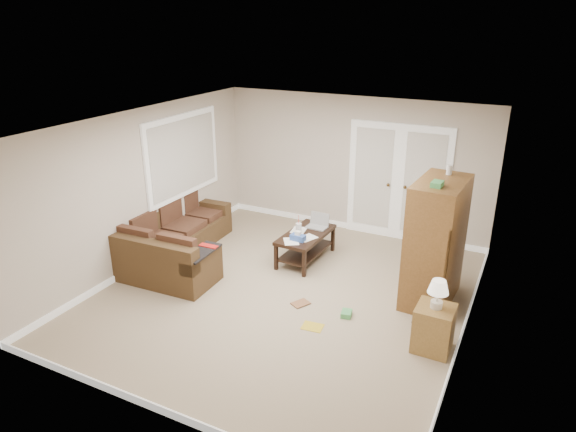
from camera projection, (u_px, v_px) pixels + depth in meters
The scene contains 17 objects.
floor at pixel (285, 293), 7.51m from camera, with size 5.50×5.50×0.00m, color tan.
ceiling at pixel (285, 123), 6.60m from camera, with size 5.00×5.50×0.02m, color silver.
wall_left at pixel (144, 188), 8.09m from camera, with size 0.02×5.50×2.50m, color beige.
wall_right at pixel (475, 248), 6.01m from camera, with size 0.02×5.50×2.50m, color beige.
wall_back at pixel (353, 165), 9.34m from camera, with size 5.00×0.02×2.50m, color beige.
wall_front at pixel (151, 309), 4.76m from camera, with size 5.00×0.02×2.50m, color beige.
baseboards at pixel (285, 290), 7.49m from camera, with size 5.00×5.50×0.10m, color white, non-canonical shape.
french_doors at pixel (397, 183), 9.04m from camera, with size 1.80×0.05×2.13m.
window_left at pixel (183, 156), 8.80m from camera, with size 0.05×1.92×1.42m.
sectional_sofa at pixel (174, 244), 8.39m from camera, with size 1.74×2.49×0.76m.
coffee_table at pixel (306, 245), 8.46m from camera, with size 0.63×1.19×0.80m.
tv_armoire at pixel (435, 242), 7.05m from camera, with size 0.67×1.14×1.90m.
side_cabinet at pixel (434, 325), 6.14m from camera, with size 0.45×0.45×0.94m.
space_heater at pixel (440, 243), 8.77m from camera, with size 0.13×0.11×0.33m, color silver.
floor_magazine at pixel (313, 327), 6.70m from camera, with size 0.27×0.21×0.01m, color gold.
floor_greenbox at pixel (346, 314), 6.93m from camera, with size 0.13×0.18×0.07m, color #459950.
floor_book at pixel (297, 301), 7.29m from camera, with size 0.18×0.24×0.02m, color brown.
Camera 1 is at (2.98, -5.86, 3.79)m, focal length 32.00 mm.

